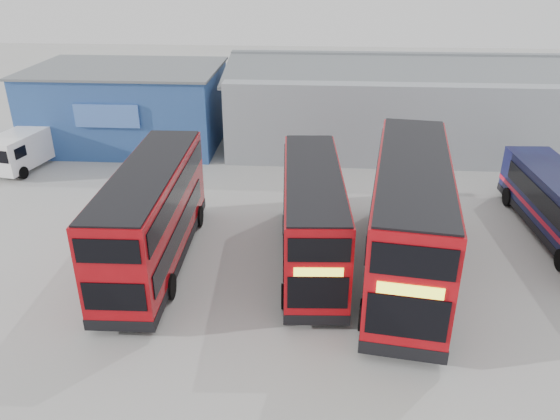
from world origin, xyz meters
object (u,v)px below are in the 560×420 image
(office_block, at_px, (129,105))
(panel_van, at_px, (25,147))
(maintenance_shed, at_px, (456,103))
(double_decker_centre, at_px, (312,219))
(double_decker_left, at_px, (153,218))
(double_decker_right, at_px, (409,221))

(office_block, height_order, panel_van, office_block)
(office_block, distance_m, maintenance_shed, 22.09)
(double_decker_centre, bearing_deg, double_decker_left, -178.28)
(double_decker_left, xyz_separation_m, double_decker_right, (10.29, -0.16, 0.30))
(office_block, distance_m, double_decker_right, 22.69)
(office_block, height_order, maintenance_shed, maintenance_shed)
(panel_van, bearing_deg, double_decker_right, -16.14)
(maintenance_shed, distance_m, panel_van, 27.89)
(double_decker_centre, height_order, double_decker_right, double_decker_right)
(panel_van, bearing_deg, double_decker_centre, -19.18)
(office_block, height_order, double_decker_left, office_block)
(office_block, distance_m, panel_van, 7.21)
(double_decker_left, relative_size, panel_van, 1.88)
(office_block, relative_size, maintenance_shed, 0.40)
(maintenance_shed, bearing_deg, double_decker_centre, -119.06)
(double_decker_left, distance_m, double_decker_right, 10.30)
(maintenance_shed, relative_size, panel_van, 5.63)
(double_decker_centre, bearing_deg, office_block, 126.47)
(double_decker_centre, bearing_deg, panel_van, 146.96)
(maintenance_shed, relative_size, double_decker_right, 2.59)
(maintenance_shed, bearing_deg, double_decker_right, -107.83)
(double_decker_right, bearing_deg, double_decker_left, -172.67)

